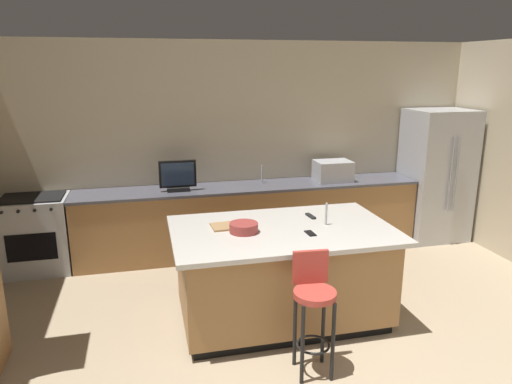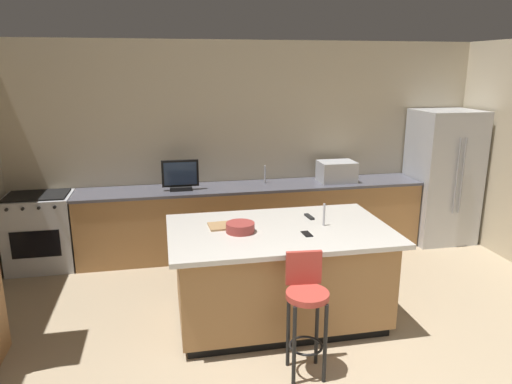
{
  "view_description": "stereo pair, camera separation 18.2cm",
  "coord_description": "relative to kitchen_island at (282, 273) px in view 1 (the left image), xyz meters",
  "views": [
    {
      "loc": [
        -1.35,
        -1.87,
        2.43
      ],
      "look_at": [
        -0.19,
        2.99,
        1.09
      ],
      "focal_mm": 33.15,
      "sensor_mm": 36.0,
      "label": 1
    },
    {
      "loc": [
        -1.18,
        -1.91,
        2.43
      ],
      "look_at": [
        -0.19,
        2.99,
        1.09
      ],
      "focal_mm": 33.15,
      "sensor_mm": 36.0,
      "label": 2
    }
  ],
  "objects": [
    {
      "name": "cell_phone",
      "position": [
        0.2,
        -0.2,
        0.46
      ],
      "size": [
        0.08,
        0.15,
        0.01
      ],
      "primitive_type": "cube",
      "rotation": [
        0.0,
        0.0,
        0.05
      ],
      "color": "black",
      "rests_on": "kitchen_island"
    },
    {
      "name": "bar_stool_center",
      "position": [
        0.0,
        -0.86,
        0.13
      ],
      "size": [
        0.34,
        0.35,
        1.0
      ],
      "rotation": [
        0.0,
        0.0,
        -0.07
      ],
      "color": "#B23D33",
      "rests_on": "ground_plane"
    },
    {
      "name": "tv_monitor",
      "position": [
        -0.85,
        1.73,
        0.61
      ],
      "size": [
        0.46,
        0.16,
        0.38
      ],
      "color": "black",
      "rests_on": "counter_back"
    },
    {
      "name": "microwave",
      "position": [
        1.24,
        1.78,
        0.57
      ],
      "size": [
        0.48,
        0.36,
        0.27
      ],
      "primitive_type": "cube",
      "color": "#B7BABF",
      "rests_on": "counter_back"
    },
    {
      "name": "kitchen_island",
      "position": [
        0.0,
        0.0,
        0.0
      ],
      "size": [
        2.09,
        1.29,
        0.94
      ],
      "color": "black",
      "rests_on": "ground_plane"
    },
    {
      "name": "wall_back",
      "position": [
        0.13,
        2.16,
        0.9
      ],
      "size": [
        6.77,
        0.12,
        2.75
      ],
      "primitive_type": "cube",
      "color": "beige",
      "rests_on": "ground_plane"
    },
    {
      "name": "cutting_board",
      "position": [
        -0.47,
        0.16,
        0.47
      ],
      "size": [
        0.38,
        0.25,
        0.02
      ],
      "primitive_type": "cube",
      "rotation": [
        0.0,
        0.0,
        0.05
      ],
      "color": "#A87F51",
      "rests_on": "kitchen_island"
    },
    {
      "name": "fruit_bowl",
      "position": [
        -0.38,
        -0.02,
        0.5
      ],
      "size": [
        0.26,
        0.26,
        0.09
      ],
      "primitive_type": "cylinder",
      "color": "#993833",
      "rests_on": "kitchen_island"
    },
    {
      "name": "sink_faucet_back",
      "position": [
        0.27,
        1.88,
        0.55
      ],
      "size": [
        0.02,
        0.02,
        0.24
      ],
      "primitive_type": "cylinder",
      "color": "#B2B2B7",
      "rests_on": "counter_back"
    },
    {
      "name": "sink_faucet_island",
      "position": [
        0.44,
        0.0,
        0.57
      ],
      "size": [
        0.02,
        0.02,
        0.22
      ],
      "primitive_type": "cylinder",
      "color": "#B2B2B7",
      "rests_on": "kitchen_island"
    },
    {
      "name": "tv_remote",
      "position": [
        0.37,
        0.26,
        0.47
      ],
      "size": [
        0.06,
        0.17,
        0.02
      ],
      "primitive_type": "cube",
      "rotation": [
        0.0,
        0.0,
        0.1
      ],
      "color": "black",
      "rests_on": "kitchen_island"
    },
    {
      "name": "counter_back",
      "position": [
        0.1,
        1.78,
        -0.02
      ],
      "size": [
        4.51,
        0.62,
        0.91
      ],
      "color": "#9E7042",
      "rests_on": "ground_plane"
    },
    {
      "name": "range_oven",
      "position": [
        -2.56,
        1.78,
        -0.01
      ],
      "size": [
        0.78,
        0.63,
        0.93
      ],
      "color": "#B7BABF",
      "rests_on": "ground_plane"
    },
    {
      "name": "refrigerator",
      "position": [
        2.78,
        1.72,
        0.44
      ],
      "size": [
        0.84,
        0.76,
        1.85
      ],
      "color": "#B7BABF",
      "rests_on": "ground_plane"
    }
  ]
}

